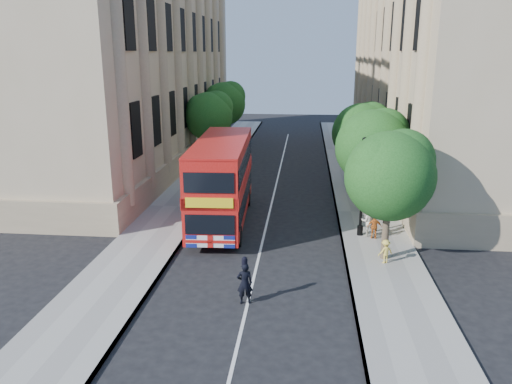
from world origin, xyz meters
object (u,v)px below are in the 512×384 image
(lamp_post, at_px, (362,191))
(double_decker_bus, at_px, (222,179))
(police_constable, at_px, (245,283))
(box_van, at_px, (225,183))
(woman_pedestrian, at_px, (369,221))

(lamp_post, xyz_separation_m, double_decker_bus, (-7.50, 1.57, 0.05))
(double_decker_bus, bearing_deg, police_constable, -78.33)
(box_van, distance_m, police_constable, 12.77)
(police_constable, relative_size, woman_pedestrian, 1.05)
(double_decker_bus, xyz_separation_m, police_constable, (2.39, -9.26, -1.73))
(lamp_post, relative_size, box_van, 0.95)
(double_decker_bus, height_order, woman_pedestrian, double_decker_bus)
(lamp_post, distance_m, police_constable, 9.39)
(double_decker_bus, relative_size, police_constable, 6.12)
(double_decker_bus, bearing_deg, woman_pedestrian, -14.54)
(police_constable, height_order, woman_pedestrian, woman_pedestrian)
(double_decker_bus, relative_size, woman_pedestrian, 6.41)
(box_van, xyz_separation_m, police_constable, (2.78, -12.44, -0.64))
(lamp_post, xyz_separation_m, box_van, (-7.89, 4.75, -1.04))
(police_constable, bearing_deg, double_decker_bus, -87.37)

